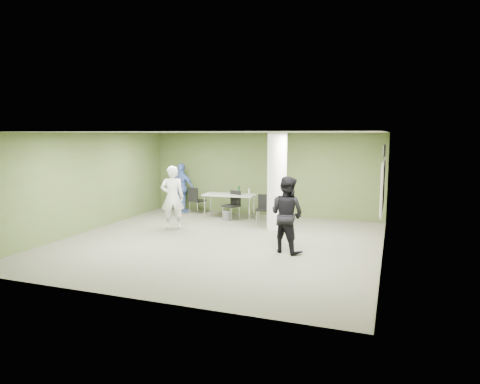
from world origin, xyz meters
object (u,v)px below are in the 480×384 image
at_px(man_black, 287,215).
at_px(chair_back_left, 176,197).
at_px(folding_table, 230,196).
at_px(woman_white, 172,197).
at_px(man_blue, 182,188).

bearing_deg(man_black, chair_back_left, -15.60).
distance_m(folding_table, chair_back_left, 2.36).
xyz_separation_m(woman_white, man_blue, (-0.93, 2.37, -0.05)).
distance_m(woman_white, man_black, 3.97).
bearing_deg(man_blue, folding_table, 177.95).
relative_size(folding_table, woman_white, 0.93).
relative_size(folding_table, man_blue, 0.99).
relative_size(woman_white, man_blue, 1.06).
bearing_deg(woman_white, man_black, 131.42).
xyz_separation_m(woman_white, man_black, (3.74, -1.34, -0.03)).
xyz_separation_m(folding_table, woman_white, (-1.02, -1.99, 0.17)).
xyz_separation_m(folding_table, chair_back_left, (-2.28, 0.55, -0.22)).
xyz_separation_m(chair_back_left, woman_white, (1.26, -2.54, 0.39)).
xyz_separation_m(folding_table, man_black, (2.72, -3.33, 0.15)).
bearing_deg(woman_white, folding_table, -146.02).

